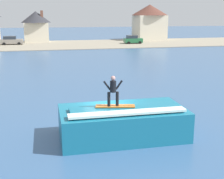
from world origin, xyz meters
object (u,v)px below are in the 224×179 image
wave_crest (123,122)px  car_far_shore (133,40)px  car_near_shore (11,41)px  surfboard (115,106)px  surfer (113,89)px  house_small_cottage (36,25)px  house_gabled_white (149,21)px

wave_crest → car_far_shore: car_far_shore is taller
car_near_shore → car_far_shore: size_ratio=1.19×
car_far_shore → surfboard: bearing=-107.1°
car_near_shore → surfer: bearing=-79.5°
wave_crest → house_small_cottage: (-5.29, 58.48, 3.09)m
wave_crest → house_gabled_white: (21.54, 58.50, 3.84)m
surfboard → house_gabled_white: size_ratio=0.24×
wave_crest → car_near_shore: size_ratio=1.47×
surfboard → house_gabled_white: 62.70m
car_near_shore → house_gabled_white: (31.98, 5.43, 3.74)m
car_far_shore → house_small_cottage: 22.15m
house_gabled_white → house_small_cottage: (-26.84, -0.03, -0.75)m
house_gabled_white → house_small_cottage: house_gabled_white is taller
house_small_cottage → surfer: bearing=-85.4°
wave_crest → house_gabled_white: size_ratio=0.77×
car_far_shore → house_gabled_white: size_ratio=0.44×
surfboard → car_far_shore: (15.41, 50.15, -0.89)m
surfboard → car_far_shore: 52.47m
surfboard → car_far_shore: size_ratio=0.55×
house_gabled_white → car_near_shore: bearing=-170.4°
wave_crest → surfboard: 1.09m
wave_crest → house_small_cottage: bearing=95.2°
house_gabled_white → wave_crest: bearing=-110.2°
wave_crest → surfboard: size_ratio=3.17×
car_near_shore → wave_crest: bearing=-78.9°
surfboard → house_small_cottage: size_ratio=0.30×
wave_crest → surfer: (-0.57, -0.19, 1.91)m
car_near_shore → car_far_shore: 25.58m
house_gabled_white → house_small_cottage: size_ratio=1.24×
surfboard → car_far_shore: bearing=72.9°
house_small_cottage → wave_crest: bearing=-84.8°
car_near_shore → car_far_shore: bearing=-6.9°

